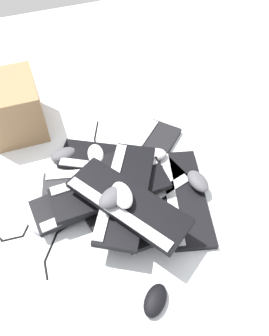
% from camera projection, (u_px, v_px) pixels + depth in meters
% --- Properties ---
extents(ground_plane, '(3.20, 3.20, 0.00)m').
position_uv_depth(ground_plane, '(132.00, 190.00, 1.30)').
color(ground_plane, silver).
extents(keyboard_0, '(0.46, 0.26, 0.03)m').
position_uv_depth(keyboard_0, '(99.00, 184.00, 1.30)').
color(keyboard_0, '#232326').
rests_on(keyboard_0, ground).
extents(keyboard_1, '(0.46, 0.26, 0.03)m').
position_uv_depth(keyboard_1, '(137.00, 195.00, 1.27)').
color(keyboard_1, black).
rests_on(keyboard_1, ground).
extents(keyboard_2, '(0.26, 0.46, 0.03)m').
position_uv_depth(keyboard_2, '(184.00, 196.00, 1.27)').
color(keyboard_2, black).
rests_on(keyboard_2, ground).
extents(keyboard_3, '(0.43, 0.41, 0.03)m').
position_uv_depth(keyboard_3, '(145.00, 157.00, 1.39)').
color(keyboard_3, black).
rests_on(keyboard_3, ground).
extents(keyboard_4, '(0.46, 0.35, 0.03)m').
position_uv_depth(keyboard_4, '(112.00, 160.00, 1.38)').
color(keyboard_4, black).
rests_on(keyboard_4, ground).
extents(keyboard_5, '(0.45, 0.20, 0.03)m').
position_uv_depth(keyboard_5, '(92.00, 196.00, 1.23)').
color(keyboard_5, black).
rests_on(keyboard_5, keyboard_0).
extents(keyboard_6, '(0.44, 0.16, 0.03)m').
position_uv_depth(keyboard_6, '(110.00, 188.00, 1.22)').
color(keyboard_6, black).
rests_on(keyboard_6, keyboard_5).
extents(keyboard_7, '(0.35, 0.46, 0.03)m').
position_uv_depth(keyboard_7, '(126.00, 192.00, 1.17)').
color(keyboard_7, black).
rests_on(keyboard_7, keyboard_6).
extents(keyboard_8, '(0.15, 0.44, 0.03)m').
position_uv_depth(keyboard_8, '(130.00, 195.00, 1.23)').
color(keyboard_8, black).
rests_on(keyboard_8, keyboard_1).
extents(keyboard_9, '(0.36, 0.45, 0.03)m').
position_uv_depth(keyboard_9, '(127.00, 203.00, 1.11)').
color(keyboard_9, black).
rests_on(keyboard_9, keyboard_7).
extents(mouse_0, '(0.12, 0.13, 0.04)m').
position_uv_depth(mouse_0, '(41.00, 225.00, 1.18)').
color(mouse_0, '#B7B7BC').
rests_on(mouse_0, ground).
extents(mouse_1, '(0.12, 0.08, 0.04)m').
position_uv_depth(mouse_1, '(153.00, 155.00, 1.35)').
color(mouse_1, '#B7B7BC').
rests_on(mouse_1, keyboard_3).
extents(mouse_2, '(0.12, 0.12, 0.04)m').
position_uv_depth(mouse_2, '(155.00, 300.00, 1.02)').
color(mouse_2, black).
rests_on(mouse_2, ground).
extents(mouse_3, '(0.07, 0.11, 0.04)m').
position_uv_depth(mouse_3, '(122.00, 195.00, 1.08)').
color(mouse_3, silver).
rests_on(mouse_3, keyboard_9).
extents(mouse_4, '(0.08, 0.12, 0.04)m').
position_uv_depth(mouse_4, '(96.00, 154.00, 1.35)').
color(mouse_4, silver).
rests_on(mouse_4, keyboard_4).
extents(mouse_5, '(0.13, 0.11, 0.04)m').
position_uv_depth(mouse_5, '(113.00, 197.00, 1.08)').
color(mouse_5, '#4C4C51').
rests_on(mouse_5, keyboard_9).
extents(mouse_6, '(0.08, 0.12, 0.04)m').
position_uv_depth(mouse_6, '(198.00, 181.00, 1.27)').
color(mouse_6, '#4C4C51').
rests_on(mouse_6, keyboard_2).
extents(mouse_7, '(0.12, 0.08, 0.04)m').
position_uv_depth(mouse_7, '(63.00, 154.00, 1.39)').
color(mouse_7, '#4C4C51').
rests_on(mouse_7, ground).
extents(cable_0, '(0.38, 0.67, 0.01)m').
position_uv_depth(cable_0, '(86.00, 188.00, 1.30)').
color(cable_0, black).
rests_on(cable_0, ground).
extents(cardboard_box, '(0.23, 0.29, 0.24)m').
position_uv_depth(cardboard_box, '(14.00, 107.00, 1.43)').
color(cardboard_box, olive).
rests_on(cardboard_box, ground).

